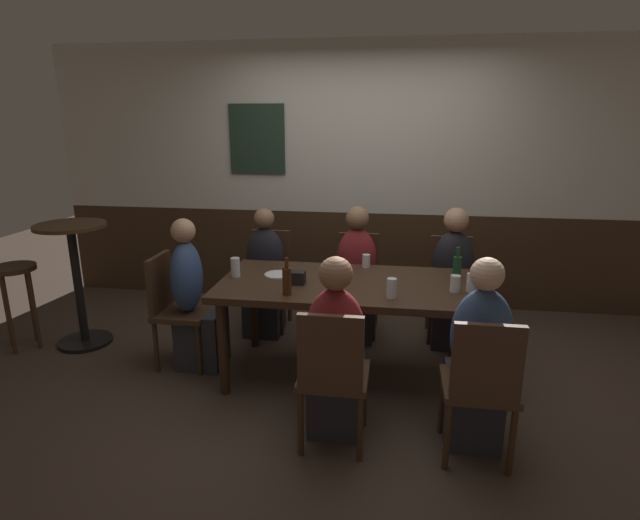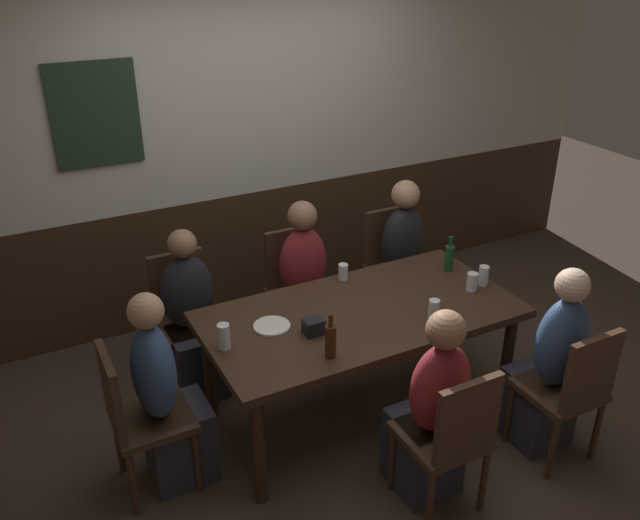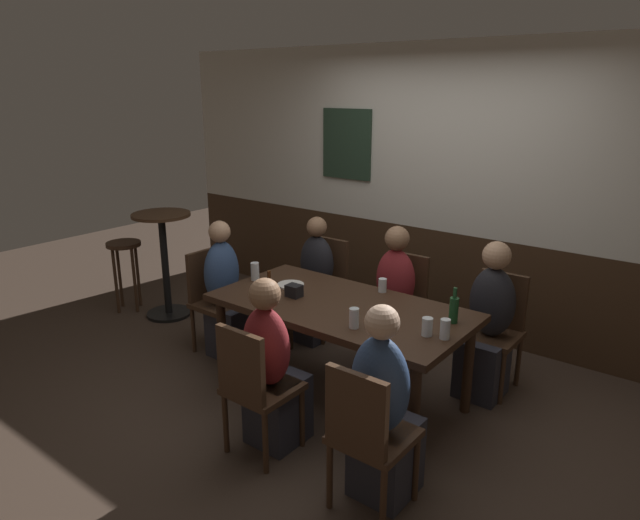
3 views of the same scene
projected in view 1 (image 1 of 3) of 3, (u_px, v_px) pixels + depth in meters
The scene contains 26 objects.
ground_plane at pixel (347, 375), 3.83m from camera, with size 12.00×12.00×0.00m, color #423328.
wall_back at pixel (364, 177), 5.05m from camera, with size 6.40×0.13×2.60m.
dining_table at pixel (348, 292), 3.65m from camera, with size 1.85×0.94×0.74m.
chair_mid_near at pixel (332, 371), 2.86m from camera, with size 0.40×0.40×0.88m.
chair_head_west at pixel (174, 304), 3.89m from camera, with size 0.40×0.40×0.88m.
chair_right_near at pixel (481, 382), 2.74m from camera, with size 0.40×0.40×0.88m.
chair_mid_far at pixel (357, 277), 4.54m from camera, with size 0.40×0.40×0.88m.
chair_left_far at pixel (269, 273), 4.66m from camera, with size 0.40×0.40×0.88m.
chair_right_far at pixel (450, 282), 4.42m from camera, with size 0.40×0.40×0.88m.
person_mid_near at pixel (336, 361), 3.02m from camera, with size 0.34×0.37×1.14m.
person_head_west at pixel (194, 306), 3.87m from camera, with size 0.37×0.34×1.17m.
person_right_near at pixel (477, 369), 2.90m from camera, with size 0.34×0.37×1.17m.
person_mid_far at pixel (356, 283), 4.39m from camera, with size 0.34×0.37×1.16m.
person_left_far at pixel (265, 281), 4.51m from camera, with size 0.34×0.37×1.12m.
person_right_far at pixel (452, 287), 4.27m from camera, with size 0.34×0.37×1.17m.
pint_glass_amber at pixel (235, 269), 3.74m from camera, with size 0.07×0.07×0.14m.
beer_glass_half at pixel (366, 262), 3.98m from camera, with size 0.06×0.06×0.10m.
tumbler_short at pixel (391, 289), 3.30m from camera, with size 0.06×0.06×0.13m.
highball_clear at pixel (455, 285), 3.42m from camera, with size 0.07×0.07×0.12m.
tumbler_water at pixel (471, 284), 3.42m from camera, with size 0.06×0.06×0.13m.
beer_bottle_green at pixel (457, 267), 3.67m from camera, with size 0.06×0.06×0.24m.
beer_bottle_brown at pixel (287, 280), 3.35m from camera, with size 0.06×0.06×0.26m.
plate_white_large at pixel (278, 275), 3.78m from camera, with size 0.21×0.21×0.01m, color white.
condiment_caddy at pixel (297, 278), 3.59m from camera, with size 0.11×0.09×0.09m, color black.
side_bar_table at pixel (77, 275), 4.21m from camera, with size 0.56×0.56×1.05m.
bar_stool at pixel (16, 284), 4.14m from camera, with size 0.34×0.34×0.72m.
Camera 1 is at (0.32, -3.44, 1.88)m, focal length 28.35 mm.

